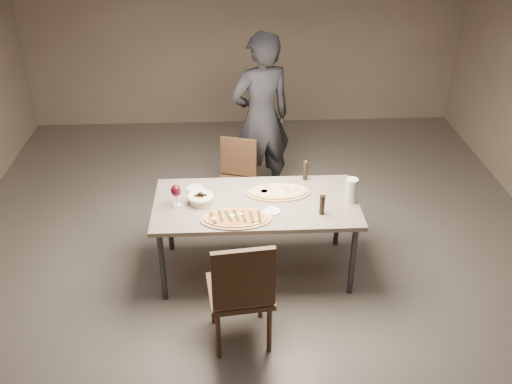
{
  "coord_description": "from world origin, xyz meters",
  "views": [
    {
      "loc": [
        -0.21,
        -4.27,
        3.38
      ],
      "look_at": [
        0.0,
        0.0,
        0.85
      ],
      "focal_mm": 40.0,
      "sensor_mm": 36.0,
      "label": 1
    }
  ],
  "objects_px": {
    "pepper_mill_left": "(305,170)",
    "chair_near": "(241,289)",
    "diner": "(261,119)",
    "dining_table": "(256,207)",
    "zucchini_pizza": "(236,218)",
    "chair_far": "(236,175)",
    "ham_pizza": "(278,192)",
    "carafe": "(351,190)",
    "bread_basket": "(201,198)"
  },
  "relations": [
    {
      "from": "ham_pizza",
      "to": "chair_near",
      "type": "height_order",
      "value": "chair_near"
    },
    {
      "from": "diner",
      "to": "dining_table",
      "type": "bearing_deg",
      "value": 64.0
    },
    {
      "from": "zucchini_pizza",
      "to": "chair_far",
      "type": "distance_m",
      "value": 1.3
    },
    {
      "from": "diner",
      "to": "chair_far",
      "type": "bearing_deg",
      "value": 33.65
    },
    {
      "from": "ham_pizza",
      "to": "pepper_mill_left",
      "type": "bearing_deg",
      "value": 42.79
    },
    {
      "from": "bread_basket",
      "to": "zucchini_pizza",
      "type": "bearing_deg",
      "value": -43.34
    },
    {
      "from": "zucchini_pizza",
      "to": "bread_basket",
      "type": "xyz_separation_m",
      "value": [
        -0.3,
        0.29,
        0.03
      ]
    },
    {
      "from": "ham_pizza",
      "to": "bread_basket",
      "type": "distance_m",
      "value": 0.7
    },
    {
      "from": "pepper_mill_left",
      "to": "chair_near",
      "type": "xyz_separation_m",
      "value": [
        -0.64,
        -1.34,
        -0.27
      ]
    },
    {
      "from": "zucchini_pizza",
      "to": "pepper_mill_left",
      "type": "height_order",
      "value": "pepper_mill_left"
    },
    {
      "from": "zucchini_pizza",
      "to": "chair_far",
      "type": "height_order",
      "value": "chair_far"
    },
    {
      "from": "diner",
      "to": "zucchini_pizza",
      "type": "bearing_deg",
      "value": 58.68
    },
    {
      "from": "zucchini_pizza",
      "to": "diner",
      "type": "xyz_separation_m",
      "value": [
        0.3,
        1.66,
        0.18
      ]
    },
    {
      "from": "zucchini_pizza",
      "to": "chair_far",
      "type": "relative_size",
      "value": 0.7
    },
    {
      "from": "zucchini_pizza",
      "to": "ham_pizza",
      "type": "distance_m",
      "value": 0.57
    },
    {
      "from": "chair_near",
      "to": "chair_far",
      "type": "distance_m",
      "value": 1.95
    },
    {
      "from": "zucchini_pizza",
      "to": "chair_near",
      "type": "bearing_deg",
      "value": -69.57
    },
    {
      "from": "zucchini_pizza",
      "to": "ham_pizza",
      "type": "xyz_separation_m",
      "value": [
        0.39,
        0.41,
        -0.0
      ]
    },
    {
      "from": "chair_near",
      "to": "chair_far",
      "type": "height_order",
      "value": "chair_near"
    },
    {
      "from": "carafe",
      "to": "ham_pizza",
      "type": "bearing_deg",
      "value": 164.86
    },
    {
      "from": "dining_table",
      "to": "zucchini_pizza",
      "type": "relative_size",
      "value": 3.0
    },
    {
      "from": "carafe",
      "to": "chair_near",
      "type": "xyz_separation_m",
      "value": [
        -0.99,
        -0.92,
        -0.29
      ]
    },
    {
      "from": "diner",
      "to": "pepper_mill_left",
      "type": "bearing_deg",
      "value": 88.78
    },
    {
      "from": "chair_near",
      "to": "bread_basket",
      "type": "bearing_deg",
      "value": 102.07
    },
    {
      "from": "dining_table",
      "to": "carafe",
      "type": "distance_m",
      "value": 0.85
    },
    {
      "from": "bread_basket",
      "to": "chair_near",
      "type": "xyz_separation_m",
      "value": [
        0.33,
        -0.96,
        -0.23
      ]
    },
    {
      "from": "ham_pizza",
      "to": "pepper_mill_left",
      "type": "height_order",
      "value": "pepper_mill_left"
    },
    {
      "from": "carafe",
      "to": "dining_table",
      "type": "bearing_deg",
      "value": 177.63
    },
    {
      "from": "ham_pizza",
      "to": "zucchini_pizza",
      "type": "bearing_deg",
      "value": -131.9
    },
    {
      "from": "dining_table",
      "to": "chair_near",
      "type": "height_order",
      "value": "chair_near"
    },
    {
      "from": "zucchini_pizza",
      "to": "chair_far",
      "type": "bearing_deg",
      "value": 107.29
    },
    {
      "from": "zucchini_pizza",
      "to": "dining_table",
      "type": "bearing_deg",
      "value": 75.3
    },
    {
      "from": "diner",
      "to": "ham_pizza",
      "type": "bearing_deg",
      "value": 72.87
    },
    {
      "from": "chair_near",
      "to": "diner",
      "type": "distance_m",
      "value": 2.38
    },
    {
      "from": "chair_far",
      "to": "zucchini_pizza",
      "type": "bearing_deg",
      "value": 106.34
    },
    {
      "from": "chair_near",
      "to": "chair_far",
      "type": "bearing_deg",
      "value": 83.31
    },
    {
      "from": "carafe",
      "to": "diner",
      "type": "relative_size",
      "value": 0.12
    },
    {
      "from": "bread_basket",
      "to": "ham_pizza",
      "type": "bearing_deg",
      "value": 10.53
    },
    {
      "from": "diner",
      "to": "carafe",
      "type": "bearing_deg",
      "value": 95.59
    },
    {
      "from": "zucchini_pizza",
      "to": "chair_near",
      "type": "relative_size",
      "value": 0.59
    },
    {
      "from": "ham_pizza",
      "to": "carafe",
      "type": "xyz_separation_m",
      "value": [
        0.62,
        -0.17,
        0.1
      ]
    },
    {
      "from": "chair_near",
      "to": "ham_pizza",
      "type": "bearing_deg",
      "value": 64.88
    },
    {
      "from": "carafe",
      "to": "chair_near",
      "type": "distance_m",
      "value": 1.38
    },
    {
      "from": "pepper_mill_left",
      "to": "chair_near",
      "type": "bearing_deg",
      "value": -115.53
    },
    {
      "from": "zucchini_pizza",
      "to": "carafe",
      "type": "distance_m",
      "value": 1.05
    },
    {
      "from": "bread_basket",
      "to": "dining_table",
      "type": "bearing_deg",
      "value": -0.73
    },
    {
      "from": "bread_basket",
      "to": "pepper_mill_left",
      "type": "xyz_separation_m",
      "value": [
        0.97,
        0.37,
        0.05
      ]
    },
    {
      "from": "zucchini_pizza",
      "to": "pepper_mill_left",
      "type": "distance_m",
      "value": 0.94
    },
    {
      "from": "dining_table",
      "to": "chair_far",
      "type": "height_order",
      "value": "chair_far"
    },
    {
      "from": "dining_table",
      "to": "diner",
      "type": "distance_m",
      "value": 1.41
    }
  ]
}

